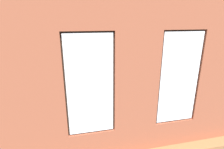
# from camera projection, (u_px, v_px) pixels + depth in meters

# --- Properties ---
(ground_plane) EXTENTS (6.87, 6.02, 0.10)m
(ground_plane) POSITION_uv_depth(u_px,v_px,m) (110.00, 101.00, 6.50)
(ground_plane) COLOR #99663D
(brick_wall_with_windows) EXTENTS (6.27, 0.30, 3.54)m
(brick_wall_with_windows) POSITION_uv_depth(u_px,v_px,m) (137.00, 77.00, 3.51)
(brick_wall_with_windows) COLOR #9E5138
(brick_wall_with_windows) RESTS_ON ground_plane
(white_wall_right) EXTENTS (0.10, 5.02, 3.54)m
(white_wall_right) POSITION_uv_depth(u_px,v_px,m) (8.00, 59.00, 5.11)
(white_wall_right) COLOR silver
(white_wall_right) RESTS_ON ground_plane
(couch_by_window) EXTENTS (1.76, 0.87, 0.80)m
(couch_by_window) POSITION_uv_depth(u_px,v_px,m) (99.00, 125.00, 4.40)
(couch_by_window) COLOR black
(couch_by_window) RESTS_ON ground_plane
(couch_left) EXTENTS (0.91, 1.85, 0.80)m
(couch_left) POSITION_uv_depth(u_px,v_px,m) (174.00, 90.00, 6.59)
(couch_left) COLOR black
(couch_left) RESTS_ON ground_plane
(coffee_table) EXTENTS (1.35, 0.81, 0.45)m
(coffee_table) POSITION_uv_depth(u_px,v_px,m) (109.00, 89.00, 6.42)
(coffee_table) COLOR #A87547
(coffee_table) RESTS_ON ground_plane
(cup_ceramic) EXTENTS (0.07, 0.07, 0.08)m
(cup_ceramic) POSITION_uv_depth(u_px,v_px,m) (99.00, 89.00, 6.20)
(cup_ceramic) COLOR #4C4C51
(cup_ceramic) RESTS_ON coffee_table
(candle_jar) EXTENTS (0.08, 0.08, 0.12)m
(candle_jar) POSITION_uv_depth(u_px,v_px,m) (113.00, 88.00, 6.30)
(candle_jar) COLOR #B7333D
(candle_jar) RESTS_ON coffee_table
(remote_black) EXTENTS (0.13, 0.17, 0.02)m
(remote_black) POSITION_uv_depth(u_px,v_px,m) (109.00, 88.00, 6.40)
(remote_black) COLOR black
(remote_black) RESTS_ON coffee_table
(media_console) EXTENTS (1.07, 0.42, 0.52)m
(media_console) POSITION_uv_depth(u_px,v_px,m) (25.00, 107.00, 5.45)
(media_console) COLOR black
(media_console) RESTS_ON ground_plane
(tv_flatscreen) EXTENTS (0.92, 0.20, 0.66)m
(tv_flatscreen) POSITION_uv_depth(u_px,v_px,m) (22.00, 89.00, 5.27)
(tv_flatscreen) COLOR black
(tv_flatscreen) RESTS_ON media_console
(papasan_chair) EXTENTS (1.03, 1.03, 0.67)m
(papasan_chair) POSITION_uv_depth(u_px,v_px,m) (86.00, 76.00, 7.78)
(papasan_chair) COLOR olive
(papasan_chair) RESTS_ON ground_plane
(potted_plant_near_tv) EXTENTS (0.34, 0.34, 0.65)m
(potted_plant_near_tv) POSITION_uv_depth(u_px,v_px,m) (38.00, 117.00, 4.60)
(potted_plant_near_tv) COLOR beige
(potted_plant_near_tv) RESTS_ON ground_plane
(potted_plant_corner_near_left) EXTENTS (0.93, 0.98, 1.18)m
(potted_plant_corner_near_left) POSITION_uv_depth(u_px,v_px,m) (151.00, 65.00, 8.70)
(potted_plant_corner_near_left) COLOR #47423D
(potted_plant_corner_near_left) RESTS_ON ground_plane
(potted_plant_by_left_couch) EXTENTS (0.41, 0.41, 0.55)m
(potted_plant_by_left_couch) POSITION_uv_depth(u_px,v_px,m) (149.00, 78.00, 7.76)
(potted_plant_by_left_couch) COLOR brown
(potted_plant_by_left_couch) RESTS_ON ground_plane
(potted_plant_between_couches) EXTENTS (0.76, 0.76, 0.87)m
(potted_plant_between_couches) POSITION_uv_depth(u_px,v_px,m) (148.00, 109.00, 4.66)
(potted_plant_between_couches) COLOR beige
(potted_plant_between_couches) RESTS_ON ground_plane
(potted_plant_corner_far_left) EXTENTS (0.53, 0.53, 0.77)m
(potted_plant_corner_far_left) POSITION_uv_depth(u_px,v_px,m) (214.00, 107.00, 4.96)
(potted_plant_corner_far_left) COLOR brown
(potted_plant_corner_far_left) RESTS_ON ground_plane
(potted_plant_foreground_right) EXTENTS (0.83, 0.83, 1.23)m
(potted_plant_foreground_right) POSITION_uv_depth(u_px,v_px,m) (44.00, 69.00, 7.53)
(potted_plant_foreground_right) COLOR beige
(potted_plant_foreground_right) RESTS_ON ground_plane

